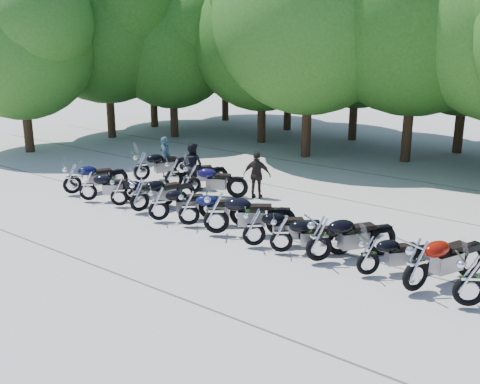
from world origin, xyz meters
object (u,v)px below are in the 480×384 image
Objects in this scene: motorcycle_0 at (72,178)px; motorcycle_9 at (319,237)px; motorcycle_14 at (174,172)px; rider_2 at (257,175)px; motorcycle_8 at (281,233)px; rider_0 at (166,157)px; motorcycle_2 at (119,191)px; motorcycle_11 at (416,264)px; motorcycle_10 at (369,255)px; motorcycle_15 at (192,178)px; motorcycle_5 at (189,207)px; motorcycle_12 at (470,279)px; motorcycle_13 at (141,165)px; motorcycle_1 at (88,185)px; motorcycle_4 at (159,203)px; motorcycle_3 at (139,194)px; motorcycle_7 at (254,226)px; motorcycle_6 at (216,212)px; rider_1 at (192,166)px.

motorcycle_9 is (10.07, -0.03, 0.06)m from motorcycle_0.
motorcycle_14 is 3.25m from rider_2.
rider_0 reaches higher than motorcycle_8.
motorcycle_8 is 8.95m from rider_0.
motorcycle_11 reaches higher than motorcycle_2.
motorcycle_10 is 8.42m from motorcycle_15.
motorcycle_5 is 8.19m from motorcycle_12.
motorcycle_15 is (2.78, -0.16, -0.02)m from motorcycle_13.
motorcycle_1 is at bearing 50.93° from motorcycle_5.
motorcycle_11 is at bearing -133.35° from motorcycle_15.
motorcycle_9 is (5.50, 0.18, 0.07)m from motorcycle_4.
rider_2 is at bearing -121.53° from motorcycle_14.
motorcycle_4 is 4.40m from motorcycle_8.
motorcycle_9 is (6.63, -0.07, 0.06)m from motorcycle_3.
motorcycle_14 reaches higher than motorcycle_8.
motorcycle_2 is 5.70m from motorcycle_7.
motorcycle_12 is at bearing -145.64° from motorcycle_10.
motorcycle_0 is 1.38× the size of rider_2.
motorcycle_13 is (-10.78, 2.79, 0.09)m from motorcycle_10.
motorcycle_13 reaches higher than motorcycle_3.
motorcycle_6 is 6.99m from rider_0.
motorcycle_1 is at bearing 55.95° from motorcycle_12.
motorcycle_13 reaches higher than motorcycle_14.
rider_0 is (-4.69, 3.78, 0.21)m from motorcycle_5.
motorcycle_12 is (8.18, -0.25, 0.05)m from motorcycle_5.
rider_0 reaches higher than motorcycle_5.
motorcycle_14 is 1.07m from motorcycle_15.
rider_1 is at bearing -11.82° from rider_2.
motorcycle_12 reaches higher than motorcycle_7.
motorcycle_4 is at bearing 55.36° from motorcycle_8.
motorcycle_10 is at bearing -156.20° from motorcycle_14.
motorcycle_7 is 5.65m from motorcycle_12.
rider_2 is at bearing -8.53° from motorcycle_7.
motorcycle_8 is at bearing 20.58° from motorcycle_11.
motorcycle_2 is at bearing 146.50° from motorcycle_13.
motorcycle_11 reaches higher than motorcycle_8.
motorcycle_7 is 8.24m from rider_0.
motorcycle_7 is 0.84m from motorcycle_8.
motorcycle_15 reaches higher than motorcycle_2.
motorcycle_5 is 1.10× the size of motorcycle_10.
motorcycle_1 is 3.45m from motorcycle_4.
motorcycle_6 is (3.30, -0.10, 0.08)m from motorcycle_3.
motorcycle_13 is (-7.51, 2.91, 0.05)m from motorcycle_7.
motorcycle_6 reaches higher than motorcycle_13.
rider_1 is at bearing -0.98° from motorcycle_5.
motorcycle_4 is (3.45, -0.03, 0.03)m from motorcycle_1.
motorcycle_8 is at bearing -162.33° from motorcycle_14.
motorcycle_15 is (-5.57, 2.68, 0.05)m from motorcycle_8.
motorcycle_13 is at bearing 6.08° from rider_1.
motorcycle_4 is 1.06m from motorcycle_5.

